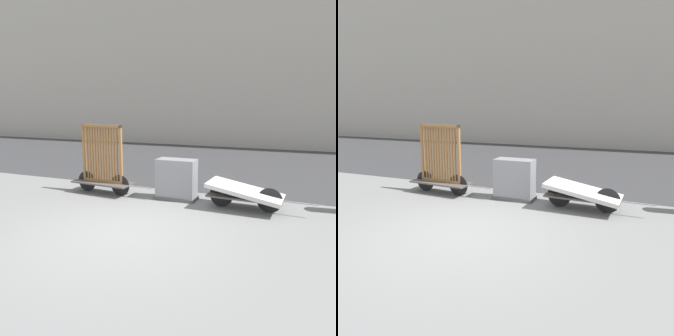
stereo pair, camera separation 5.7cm
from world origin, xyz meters
TOP-DOWN VIEW (x-y plane):
  - ground_plane at (0.00, 0.00)m, footprint 60.00×60.00m
  - road_strip at (0.00, 8.25)m, footprint 56.00×10.00m
  - building_facade at (0.00, 15.25)m, footprint 48.00×4.00m
  - bike_cart_with_bedframe at (-1.90, 2.25)m, footprint 2.43×0.77m
  - bike_cart_with_mattress at (1.91, 2.25)m, footprint 2.43×1.00m
  - utility_cabinet at (0.15, 2.46)m, footprint 1.06×0.54m

SIDE VIEW (x-z plane):
  - ground_plane at x=0.00m, z-range 0.00..0.00m
  - road_strip at x=0.00m, z-range 0.00..0.01m
  - bike_cart_with_mattress at x=1.91m, z-range 0.08..0.71m
  - utility_cabinet at x=0.15m, z-range -0.04..1.00m
  - bike_cart_with_bedframe at x=-1.90m, z-range -0.27..1.61m
  - building_facade at x=0.00m, z-range 0.00..12.55m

